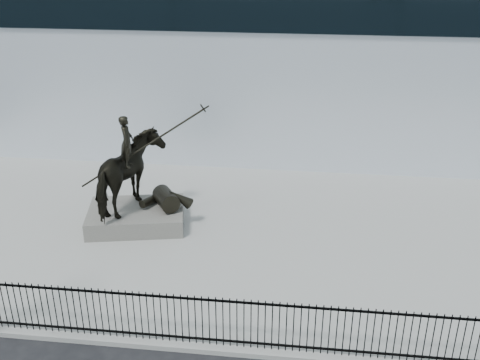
# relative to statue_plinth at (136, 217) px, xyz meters

# --- Properties ---
(plaza) EXTENTS (30.00, 12.00, 0.15)m
(plaza) POSITION_rel_statue_plinth_xyz_m (4.32, -0.32, -0.40)
(plaza) COLOR #979895
(plaza) RESTS_ON ground
(building) EXTENTS (44.00, 14.00, 9.00)m
(building) POSITION_rel_statue_plinth_xyz_m (4.32, 12.68, 4.03)
(building) COLOR white
(building) RESTS_ON ground
(picket_fence) EXTENTS (22.10, 0.10, 1.50)m
(picket_fence) POSITION_rel_statue_plinth_xyz_m (4.32, -6.07, 0.43)
(picket_fence) COLOR black
(picket_fence) RESTS_ON plaza
(statue_plinth) EXTENTS (3.82, 2.99, 0.64)m
(statue_plinth) POSITION_rel_statue_plinth_xyz_m (0.00, 0.00, 0.00)
(statue_plinth) COLOR #5F5D57
(statue_plinth) RESTS_ON plaza
(equestrian_statue) EXTENTS (4.30, 3.11, 3.71)m
(equestrian_statue) POSITION_rel_statue_plinth_xyz_m (0.06, 0.01, 1.66)
(equestrian_statue) COLOR black
(equestrian_statue) RESTS_ON statue_plinth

